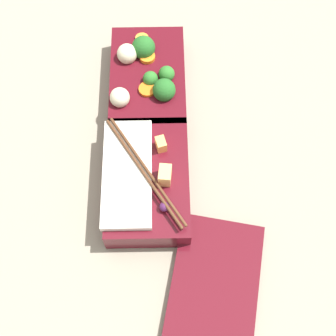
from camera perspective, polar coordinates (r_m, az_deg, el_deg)
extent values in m
plane|color=gray|center=(0.86, -2.41, 3.95)|extent=(3.00, 3.00, 0.00)
cube|color=#510F19|center=(0.89, -2.31, 10.54)|extent=(0.22, 0.14, 0.05)
sphere|color=#2D7028|center=(0.86, -0.17, 11.41)|extent=(0.03, 0.03, 0.03)
sphere|color=#2D7028|center=(0.85, -2.16, 10.83)|extent=(0.03, 0.03, 0.03)
sphere|color=#236023|center=(0.83, -0.48, 9.50)|extent=(0.04, 0.04, 0.04)
sphere|color=#236023|center=(0.89, -3.01, 14.46)|extent=(0.04, 0.04, 0.04)
cylinder|color=orange|center=(0.89, -2.41, 13.38)|extent=(0.03, 0.03, 0.01)
cylinder|color=orange|center=(0.92, -3.19, 15.47)|extent=(0.03, 0.03, 0.01)
cylinder|color=orange|center=(0.85, -2.51, 9.57)|extent=(0.04, 0.04, 0.01)
sphere|color=beige|center=(0.89, -5.01, 13.69)|extent=(0.04, 0.04, 0.04)
sphere|color=beige|center=(0.83, -5.90, 8.56)|extent=(0.04, 0.04, 0.04)
cube|color=#510F19|center=(0.79, -2.73, -1.59)|extent=(0.22, 0.14, 0.05)
cube|color=silver|center=(0.76, -5.00, -0.63)|extent=(0.19, 0.08, 0.01)
cube|color=#F4A356|center=(0.78, -0.87, 2.93)|extent=(0.02, 0.02, 0.02)
cube|color=#EAB266|center=(0.75, -0.37, -0.88)|extent=(0.03, 0.02, 0.03)
sphere|color=#4C1E4C|center=(0.73, -0.44, -4.73)|extent=(0.02, 0.02, 0.02)
cylinder|color=#56331E|center=(0.75, -3.08, -0.45)|extent=(0.20, 0.13, 0.01)
cylinder|color=#56331E|center=(0.75, -2.63, -0.19)|extent=(0.20, 0.13, 0.01)
cube|color=#510F19|center=(0.75, 5.70, -14.04)|extent=(0.24, 0.17, 0.01)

